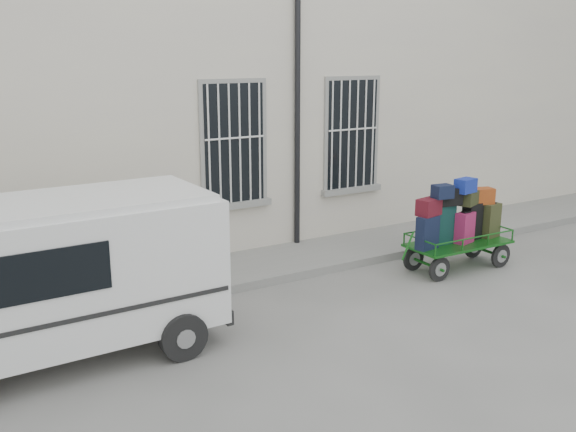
# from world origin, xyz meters

# --- Properties ---
(ground) EXTENTS (80.00, 80.00, 0.00)m
(ground) POSITION_xyz_m (0.00, 0.00, 0.00)
(ground) COLOR slate
(ground) RESTS_ON ground
(building) EXTENTS (24.00, 5.15, 6.00)m
(building) POSITION_xyz_m (0.00, 5.50, 3.00)
(building) COLOR beige
(building) RESTS_ON ground
(sidewalk) EXTENTS (24.00, 1.70, 0.15)m
(sidewalk) POSITION_xyz_m (0.00, 2.20, 0.07)
(sidewalk) COLOR gray
(sidewalk) RESTS_ON ground
(luggage_cart) EXTENTS (2.32, 0.92, 1.70)m
(luggage_cart) POSITION_xyz_m (2.83, 0.39, 0.88)
(luggage_cart) COLOR black
(luggage_cart) RESTS_ON ground
(van) EXTENTS (4.25, 2.00, 2.12)m
(van) POSITION_xyz_m (-4.22, 0.41, 1.21)
(van) COLOR white
(van) RESTS_ON ground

